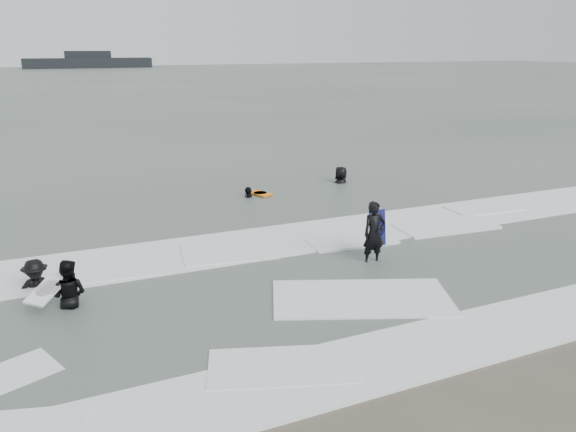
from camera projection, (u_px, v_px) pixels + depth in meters
name	position (u px, v px, depth m)	size (l,w,h in m)	color
ground	(389.00, 340.00, 10.83)	(320.00, 320.00, 0.00)	brown
sea	(85.00, 85.00, 81.23)	(320.00, 320.00, 0.00)	#47544C
surfer_centre	(373.00, 264.00, 14.60)	(0.62, 0.41, 1.69)	black
surfer_wading	(71.00, 307.00, 12.17)	(0.80, 0.62, 1.65)	black
surfer_breaker	(37.00, 290.00, 13.02)	(1.04, 0.60, 1.61)	black
surfer_right_near	(249.00, 198.00, 20.88)	(0.93, 0.39, 1.59)	black
surfer_right_far	(341.00, 184.00, 23.08)	(0.91, 0.59, 1.86)	black
surf_foam	(308.00, 270.00, 14.08)	(30.03, 9.06, 0.09)	white
bodyboards	(242.00, 228.00, 15.89)	(8.80, 8.36, 1.25)	#10124D
vessel_horizon	(88.00, 62.00, 141.41)	(30.78, 5.50, 4.18)	black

